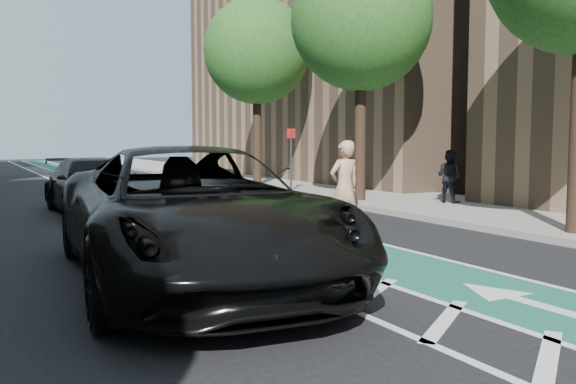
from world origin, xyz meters
TOP-DOWN VIEW (x-y plane):
  - ground at (0.00, 0.00)m, footprint 120.00×120.00m
  - bike_lane at (3.00, 10.00)m, footprint 2.00×90.00m
  - buffer_strip at (1.50, 10.00)m, footprint 1.40×90.00m
  - sidewalk_right at (9.50, 10.00)m, footprint 5.00×90.00m
  - curb_right at (7.05, 10.00)m, footprint 0.12×90.00m
  - building_right_far at (17.50, 20.00)m, footprint 14.00×22.00m
  - tree_r_c at (7.90, 8.00)m, footprint 4.20×4.20m
  - tree_r_d at (7.90, 16.00)m, footprint 4.20×4.20m
  - sign_post at (7.60, 12.00)m, footprint 0.35×0.08m
  - skateboard at (3.70, 2.58)m, footprint 0.26×0.89m
  - skateboarder at (3.70, 2.58)m, footprint 0.72×0.48m
  - suv_near at (-0.37, 0.56)m, footprint 3.96×7.45m
  - suv_far at (0.00, 9.62)m, footprint 2.31×5.42m
  - pedestrian at (9.78, 5.96)m, footprint 0.82×0.93m

SIDE VIEW (x-z plane):
  - ground at x=0.00m, z-range 0.00..0.00m
  - buffer_strip at x=1.50m, z-range 0.00..0.01m
  - bike_lane at x=3.00m, z-range 0.00..0.01m
  - sidewalk_right at x=9.50m, z-range 0.00..0.15m
  - curb_right at x=7.05m, z-range 0.00..0.16m
  - skateboard at x=3.70m, z-range 0.04..0.16m
  - suv_far at x=0.00m, z-range 0.00..1.56m
  - pedestrian at x=9.78m, z-range 0.15..1.76m
  - suv_near at x=-0.37m, z-range 0.00..1.99m
  - skateboarder at x=3.70m, z-range 0.12..2.07m
  - sign_post at x=7.60m, z-range 0.11..2.59m
  - tree_r_c at x=7.90m, z-range 1.82..9.72m
  - tree_r_d at x=7.90m, z-range 1.82..9.72m
  - building_right_far at x=17.50m, z-range 0.00..19.00m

